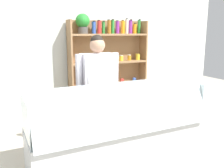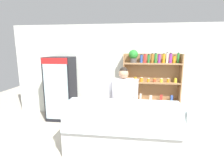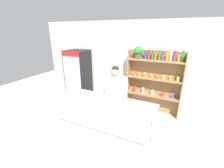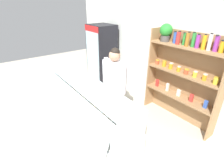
{
  "view_description": "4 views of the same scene",
  "coord_description": "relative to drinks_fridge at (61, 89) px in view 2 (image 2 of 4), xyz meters",
  "views": [
    {
      "loc": [
        -1.31,
        -2.52,
        1.67
      ],
      "look_at": [
        0.16,
        0.53,
        0.96
      ],
      "focal_mm": 40.0,
      "sensor_mm": 36.0,
      "label": 1
    },
    {
      "loc": [
        0.23,
        -3.04,
        2.02
      ],
      "look_at": [
        -0.25,
        0.78,
        1.24
      ],
      "focal_mm": 28.0,
      "sensor_mm": 36.0,
      "label": 2
    },
    {
      "loc": [
        1.43,
        -2.41,
        2.41
      ],
      "look_at": [
        -0.13,
        0.8,
        1.13
      ],
      "focal_mm": 24.0,
      "sensor_mm": 36.0,
      "label": 3
    },
    {
      "loc": [
        2.48,
        -1.19,
        2.4
      ],
      "look_at": [
        -0.11,
        0.72,
        0.86
      ],
      "focal_mm": 28.0,
      "sensor_mm": 36.0,
      "label": 4
    }
  ],
  "objects": [
    {
      "name": "drinks_fridge",
      "position": [
        0.0,
        0.0,
        0.0
      ],
      "size": [
        0.74,
        0.65,
        1.79
      ],
      "color": "black",
      "rests_on": "ground"
    },
    {
      "name": "deli_display_case",
      "position": [
        1.85,
        -1.5,
        -0.58
      ],
      "size": [
        2.19,
        0.75,
        1.01
      ],
      "color": "silver",
      "rests_on": "ground"
    },
    {
      "name": "shelving_unit",
      "position": [
        2.51,
        0.28,
        0.25
      ],
      "size": [
        1.58,
        0.29,
        1.99
      ],
      "color": "#9E754C",
      "rests_on": "ground"
    },
    {
      "name": "back_wall",
      "position": [
        1.83,
        0.47,
        0.45
      ],
      "size": [
        6.8,
        0.1,
        2.7
      ],
      "primitive_type": "cube",
      "color": "silver",
      "rests_on": "ground"
    },
    {
      "name": "ground_plane",
      "position": [
        1.83,
        -1.61,
        -0.9
      ],
      "size": [
        12.0,
        12.0,
        0.0
      ],
      "primitive_type": "plane",
      "color": "beige"
    },
    {
      "name": "shop_clerk",
      "position": [
        1.84,
        -0.92,
        0.07
      ],
      "size": [
        0.64,
        0.25,
        1.63
      ],
      "color": "#4C4233",
      "rests_on": "ground"
    }
  ]
}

